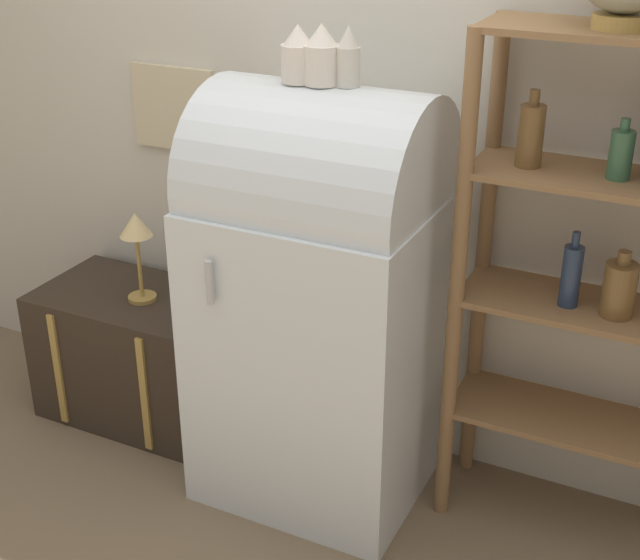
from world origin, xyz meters
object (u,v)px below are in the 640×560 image
(vase_center, at_px, (322,56))
(refrigerator, at_px, (321,293))
(vase_left, at_px, (298,55))
(vase_right, at_px, (348,58))
(suitcase_trunk, at_px, (138,353))
(desk_lamp, at_px, (136,235))

(vase_center, bearing_deg, refrigerator, -104.58)
(vase_left, relative_size, vase_right, 0.97)
(refrigerator, bearing_deg, vase_right, 10.02)
(vase_right, bearing_deg, vase_left, -173.49)
(refrigerator, distance_m, vase_center, 0.79)
(refrigerator, xyz_separation_m, suitcase_trunk, (-0.86, 0.06, -0.49))
(refrigerator, height_order, desk_lamp, refrigerator)
(vase_right, bearing_deg, refrigerator, -169.98)
(refrigerator, relative_size, desk_lamp, 4.11)
(suitcase_trunk, relative_size, desk_lamp, 2.11)
(suitcase_trunk, xyz_separation_m, vase_center, (0.86, -0.06, 1.28))
(vase_center, distance_m, vase_right, 0.08)
(suitcase_trunk, distance_m, vase_left, 1.50)
(suitcase_trunk, xyz_separation_m, desk_lamp, (0.06, -0.02, 0.54))
(vase_right, distance_m, desk_lamp, 1.15)
(suitcase_trunk, distance_m, vase_center, 1.54)
(vase_left, xyz_separation_m, vase_center, (0.08, 0.01, 0.00))
(refrigerator, height_order, vase_left, vase_left)
(vase_center, height_order, desk_lamp, vase_center)
(vase_left, height_order, vase_center, vase_center)
(vase_center, bearing_deg, vase_left, -175.33)
(vase_left, bearing_deg, desk_lamp, 176.34)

